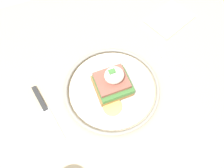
# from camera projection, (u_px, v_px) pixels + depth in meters

# --- Properties ---
(ground_plane) EXTENTS (6.00, 6.00, 0.00)m
(ground_plane) POSITION_uv_depth(u_px,v_px,m) (109.00, 140.00, 1.29)
(ground_plane) COLOR #B2ADA3
(dining_table) EXTENTS (1.01, 0.77, 0.75)m
(dining_table) POSITION_uv_depth(u_px,v_px,m) (106.00, 97.00, 0.72)
(dining_table) COLOR #C6B28E
(dining_table) RESTS_ON ground_plane
(plate) EXTENTS (0.26, 0.26, 0.02)m
(plate) POSITION_uv_depth(u_px,v_px,m) (112.00, 88.00, 0.59)
(plate) COLOR silver
(plate) RESTS_ON dining_table
(sandwich) EXTENTS (0.09, 0.12, 0.09)m
(sandwich) POSITION_uv_depth(u_px,v_px,m) (113.00, 83.00, 0.56)
(sandwich) COLOR #9E703D
(sandwich) RESTS_ON plate
(fork) EXTENTS (0.04, 0.16, 0.00)m
(fork) POSITION_uv_depth(u_px,v_px,m) (170.00, 72.00, 0.62)
(fork) COLOR silver
(fork) RESTS_ON dining_table
(knife) EXTENTS (0.05, 0.17, 0.01)m
(knife) POSITION_uv_depth(u_px,v_px,m) (45.00, 108.00, 0.57)
(knife) COLOR #2D2D2D
(knife) RESTS_ON dining_table
(napkin) EXTENTS (0.17, 0.14, 0.01)m
(napkin) POSITION_uv_depth(u_px,v_px,m) (169.00, 19.00, 0.71)
(napkin) COLOR beige
(napkin) RESTS_ON dining_table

